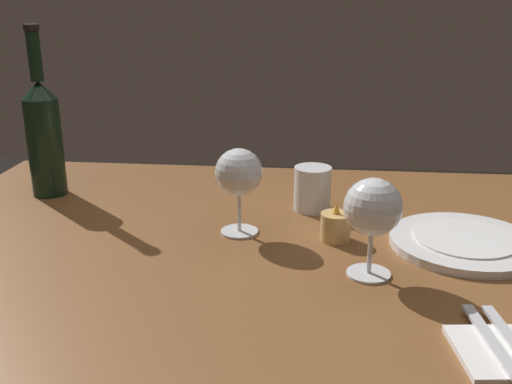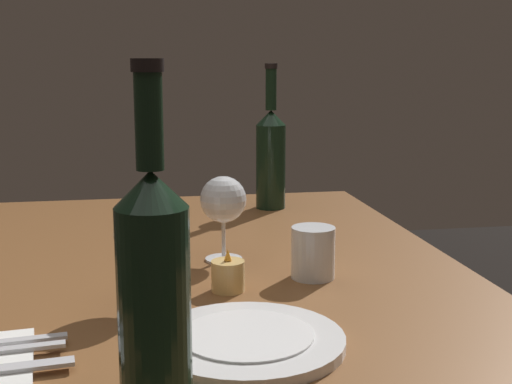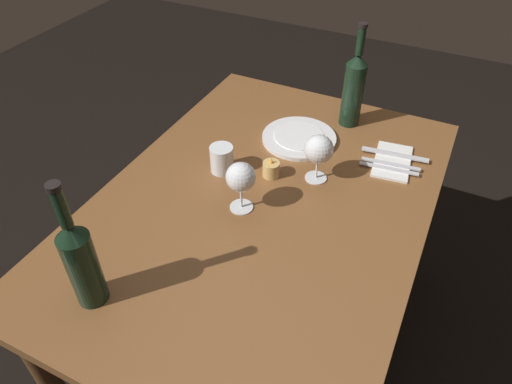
{
  "view_description": "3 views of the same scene",
  "coord_description": "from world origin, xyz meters",
  "px_view_note": "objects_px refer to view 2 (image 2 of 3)",
  "views": [
    {
      "loc": [
        0.08,
        -0.91,
        1.14
      ],
      "look_at": [
        -0.03,
        0.08,
        0.8
      ],
      "focal_mm": 41.3,
      "sensor_mm": 36.0,
      "label": 1
    },
    {
      "loc": [
        1.14,
        -0.11,
        1.09
      ],
      "look_at": [
        -0.03,
        0.1,
        0.87
      ],
      "focal_mm": 48.79,
      "sensor_mm": 36.0,
      "label": 2
    },
    {
      "loc": [
        -0.91,
        -0.42,
        1.64
      ],
      "look_at": [
        -0.03,
        0.01,
        0.79
      ],
      "focal_mm": 33.02,
      "sensor_mm": 36.0,
      "label": 3
    }
  ],
  "objects_px": {
    "votive_candle": "(228,277)",
    "wine_glass_right": "(143,236)",
    "water_tumbler": "(313,255)",
    "wine_glass_left": "(223,201)",
    "wine_bottle_second": "(154,293)",
    "dinner_plate": "(247,340)",
    "wine_bottle": "(271,155)"
  },
  "relations": [
    {
      "from": "wine_glass_right",
      "to": "dinner_plate",
      "type": "relative_size",
      "value": 0.61
    },
    {
      "from": "wine_bottle_second",
      "to": "dinner_plate",
      "type": "bearing_deg",
      "value": 145.98
    },
    {
      "from": "dinner_plate",
      "to": "votive_candle",
      "type": "bearing_deg",
      "value": 178.57
    },
    {
      "from": "wine_glass_right",
      "to": "wine_bottle",
      "type": "relative_size",
      "value": 0.44
    },
    {
      "from": "wine_glass_left",
      "to": "wine_bottle_second",
      "type": "height_order",
      "value": "wine_bottle_second"
    },
    {
      "from": "wine_glass_left",
      "to": "wine_glass_right",
      "type": "relative_size",
      "value": 1.01
    },
    {
      "from": "wine_glass_right",
      "to": "dinner_plate",
      "type": "xyz_separation_m",
      "value": [
        0.17,
        0.12,
        -0.1
      ]
    },
    {
      "from": "wine_glass_right",
      "to": "votive_candle",
      "type": "height_order",
      "value": "wine_glass_right"
    },
    {
      "from": "wine_glass_right",
      "to": "wine_bottle_second",
      "type": "height_order",
      "value": "wine_bottle_second"
    },
    {
      "from": "water_tumbler",
      "to": "votive_candle",
      "type": "distance_m",
      "value": 0.15
    },
    {
      "from": "wine_glass_right",
      "to": "wine_bottle",
      "type": "height_order",
      "value": "wine_bottle"
    },
    {
      "from": "wine_glass_left",
      "to": "wine_glass_right",
      "type": "distance_m",
      "value": 0.26
    },
    {
      "from": "wine_bottle",
      "to": "water_tumbler",
      "type": "relative_size",
      "value": 4.03
    },
    {
      "from": "wine_glass_right",
      "to": "votive_candle",
      "type": "bearing_deg",
      "value": 110.05
    },
    {
      "from": "wine_glass_right",
      "to": "wine_glass_left",
      "type": "bearing_deg",
      "value": 146.26
    },
    {
      "from": "water_tumbler",
      "to": "votive_candle",
      "type": "xyz_separation_m",
      "value": [
        0.04,
        -0.15,
        -0.02
      ]
    },
    {
      "from": "wine_bottle",
      "to": "dinner_plate",
      "type": "bearing_deg",
      "value": -13.25
    },
    {
      "from": "wine_glass_right",
      "to": "wine_bottle",
      "type": "xyz_separation_m",
      "value": [
        -0.64,
        0.31,
        0.02
      ]
    },
    {
      "from": "wine_glass_left",
      "to": "wine_bottle",
      "type": "xyz_separation_m",
      "value": [
        -0.42,
        0.17,
        0.02
      ]
    },
    {
      "from": "votive_candle",
      "to": "dinner_plate",
      "type": "bearing_deg",
      "value": -1.43
    },
    {
      "from": "wine_glass_left",
      "to": "votive_candle",
      "type": "distance_m",
      "value": 0.19
    },
    {
      "from": "wine_bottle_second",
      "to": "votive_candle",
      "type": "relative_size",
      "value": 5.29
    },
    {
      "from": "votive_candle",
      "to": "wine_glass_right",
      "type": "bearing_deg",
      "value": -69.95
    },
    {
      "from": "wine_glass_right",
      "to": "water_tumbler",
      "type": "distance_m",
      "value": 0.3
    },
    {
      "from": "wine_bottle_second",
      "to": "dinner_plate",
      "type": "height_order",
      "value": "wine_bottle_second"
    },
    {
      "from": "water_tumbler",
      "to": "wine_bottle",
      "type": "bearing_deg",
      "value": 176.08
    },
    {
      "from": "water_tumbler",
      "to": "dinner_plate",
      "type": "bearing_deg",
      "value": -30.65
    },
    {
      "from": "water_tumbler",
      "to": "votive_candle",
      "type": "bearing_deg",
      "value": -74.12
    },
    {
      "from": "wine_glass_left",
      "to": "wine_bottle_second",
      "type": "bearing_deg",
      "value": -13.91
    },
    {
      "from": "wine_glass_left",
      "to": "water_tumbler",
      "type": "xyz_separation_m",
      "value": [
        0.13,
        0.13,
        -0.07
      ]
    },
    {
      "from": "votive_candle",
      "to": "dinner_plate",
      "type": "xyz_separation_m",
      "value": [
        0.21,
        -0.01,
        -0.02
      ]
    },
    {
      "from": "wine_bottle",
      "to": "wine_glass_left",
      "type": "bearing_deg",
      "value": -21.8
    }
  ]
}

